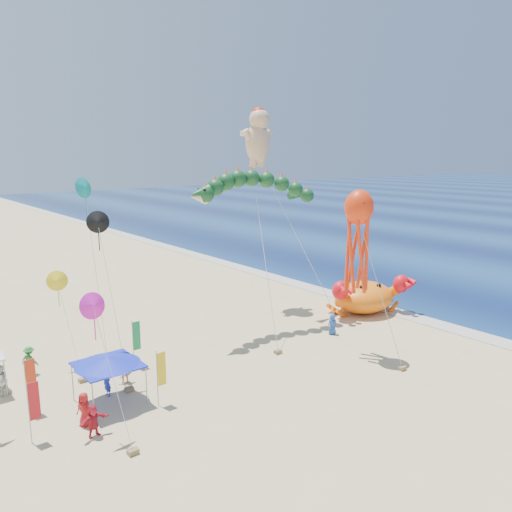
# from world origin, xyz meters

# --- Properties ---
(ground) EXTENTS (320.00, 320.00, 0.00)m
(ground) POSITION_xyz_m (0.00, 0.00, 0.00)
(ground) COLOR #D1B784
(ground) RESTS_ON ground
(foam_strip) EXTENTS (320.00, 320.00, 0.00)m
(foam_strip) POSITION_xyz_m (12.00, 0.00, 0.01)
(foam_strip) COLOR silver
(foam_strip) RESTS_ON ground
(crab_inflatable) EXTENTS (7.55, 6.16, 3.31)m
(crab_inflatable) POSITION_xyz_m (9.95, 1.67, 1.46)
(crab_inflatable) COLOR orange
(crab_inflatable) RESTS_ON ground
(dragon_kite) EXTENTS (11.23, 6.41, 12.01)m
(dragon_kite) POSITION_xyz_m (0.05, 4.68, 10.77)
(dragon_kite) COLOR #103C1B
(dragon_kite) RESTS_ON ground
(cherub_kite) EXTENTS (4.48, 7.89, 17.50)m
(cherub_kite) POSITION_xyz_m (4.51, 9.66, 15.09)
(cherub_kite) COLOR #DCAF86
(cherub_kite) RESTS_ON ground
(octopus_kite) EXTENTS (2.04, 4.96, 11.29)m
(octopus_kite) POSITION_xyz_m (2.12, -3.66, 8.41)
(octopus_kite) COLOR #F2320C
(octopus_kite) RESTS_ON ground
(canopy_blue) EXTENTS (3.55, 3.55, 2.71)m
(canopy_blue) POSITION_xyz_m (-13.91, 0.23, 2.44)
(canopy_blue) COLOR gray
(canopy_blue) RESTS_ON ground
(feather_flags) EXTENTS (8.20, 5.56, 3.20)m
(feather_flags) POSITION_xyz_m (-14.54, 0.60, 2.01)
(feather_flags) COLOR gray
(feather_flags) RESTS_ON ground
(beachgoers) EXTENTS (23.06, 10.44, 1.84)m
(beachgoers) POSITION_xyz_m (-13.93, 2.01, 0.87)
(beachgoers) COLOR silver
(beachgoers) RESTS_ON ground
(small_kites) EXTENTS (9.08, 12.86, 12.18)m
(small_kites) POSITION_xyz_m (-14.88, 2.77, 7.17)
(small_kites) COLOR #D647B4
(small_kites) RESTS_ON ground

